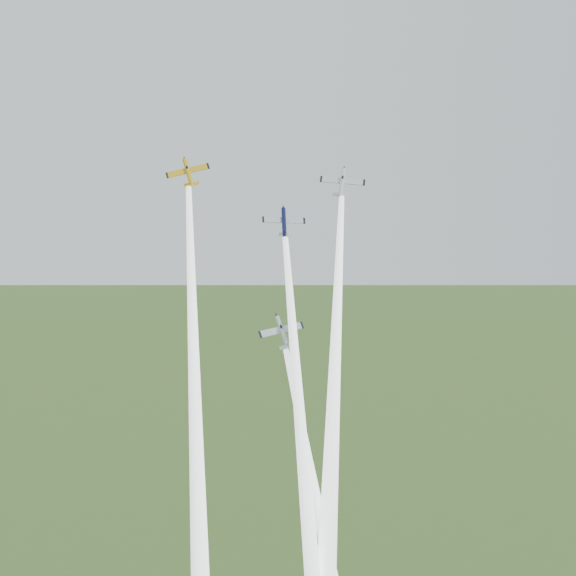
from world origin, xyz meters
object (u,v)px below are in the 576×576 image
(plane_navy, at_px, (284,222))
(plane_silver_right, at_px, (342,183))
(plane_silver_low, at_px, (282,332))
(plane_yellow, at_px, (188,172))

(plane_navy, xyz_separation_m, plane_silver_right, (10.64, 5.74, 6.48))
(plane_silver_right, distance_m, plane_silver_low, 27.69)
(plane_navy, height_order, plane_silver_low, plane_navy)
(plane_yellow, xyz_separation_m, plane_silver_right, (25.64, 0.51, -1.51))
(plane_navy, distance_m, plane_silver_right, 13.71)
(plane_navy, relative_size, plane_silver_low, 0.94)
(plane_yellow, relative_size, plane_silver_low, 0.98)
(plane_silver_right, height_order, plane_silver_low, plane_silver_right)
(plane_silver_low, bearing_deg, plane_silver_right, 28.65)
(plane_navy, relative_size, plane_silver_right, 0.91)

